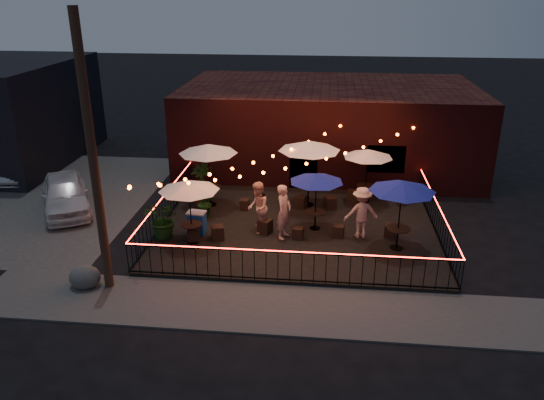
{
  "coord_description": "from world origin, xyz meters",
  "views": [
    {
      "loc": [
        0.91,
        -15.85,
        8.45
      ],
      "look_at": [
        -0.94,
        1.85,
        1.23
      ],
      "focal_mm": 35.0,
      "sensor_mm": 36.0,
      "label": 1
    }
  ],
  "objects": [
    {
      "name": "patio",
      "position": [
        0.0,
        2.0,
        0.07
      ],
      "size": [
        10.0,
        8.0,
        0.15
      ],
      "primitive_type": "cube",
      "color": "black",
      "rests_on": "ground"
    },
    {
      "name": "bistro_chair_9",
      "position": [
        3.33,
        1.52,
        0.37
      ],
      "size": [
        0.45,
        0.45,
        0.45
      ],
      "primitive_type": "cube",
      "rotation": [
        0.0,
        0.0,
        2.9
      ],
      "color": "black",
      "rests_on": "patio"
    },
    {
      "name": "potted_shrub_b",
      "position": [
        -3.54,
        2.43,
        0.76
      ],
      "size": [
        0.81,
        0.74,
        1.21
      ],
      "primitive_type": "imported",
      "rotation": [
        0.0,
        0.0,
        -0.36
      ],
      "color": "#133B0E",
      "rests_on": "patio"
    },
    {
      "name": "bistro_chair_1",
      "position": [
        -2.73,
        0.66,
        0.4
      ],
      "size": [
        0.52,
        0.52,
        0.5
      ],
      "primitive_type": "cube",
      "rotation": [
        0.0,
        0.0,
        3.44
      ],
      "color": "black",
      "rests_on": "patio"
    },
    {
      "name": "fence_left",
      "position": [
        -5.0,
        2.0,
        0.66
      ],
      "size": [
        0.04,
        8.0,
        1.04
      ],
      "rotation": [
        0.0,
        0.0,
        1.57
      ],
      "color": "black",
      "rests_on": "patio"
    },
    {
      "name": "parking_lot",
      "position": [
        -12.0,
        4.0,
        0.01
      ],
      "size": [
        11.0,
        12.0,
        0.02
      ],
      "primitive_type": "cube",
      "color": "#403D3B",
      "rests_on": "ground"
    },
    {
      "name": "fence_right",
      "position": [
        5.0,
        2.0,
        0.66
      ],
      "size": [
        0.04,
        8.0,
        1.04
      ],
      "rotation": [
        0.0,
        0.0,
        1.57
      ],
      "color": "black",
      "rests_on": "patio"
    },
    {
      "name": "cafe_table_0",
      "position": [
        -3.56,
        0.3,
        2.22
      ],
      "size": [
        2.54,
        2.54,
        2.27
      ],
      "rotation": [
        0.0,
        0.0,
        0.28
      ],
      "color": "black",
      "rests_on": "patio"
    },
    {
      "name": "sidewalk",
      "position": [
        0.0,
        -3.25,
        0.03
      ],
      "size": [
        18.0,
        2.5,
        0.05
      ],
      "primitive_type": "cube",
      "color": "#403D3B",
      "rests_on": "ground"
    },
    {
      "name": "bistro_chair_7",
      "position": [
        1.2,
        3.87,
        0.39
      ],
      "size": [
        0.53,
        0.53,
        0.47
      ],
      "primitive_type": "cube",
      "rotation": [
        0.0,
        0.0,
        3.56
      ],
      "color": "black",
      "rests_on": "patio"
    },
    {
      "name": "cafe_table_5",
      "position": [
        2.63,
        4.8,
        2.18
      ],
      "size": [
        2.53,
        2.53,
        2.22
      ],
      "rotation": [
        0.0,
        0.0,
        -0.31
      ],
      "color": "black",
      "rests_on": "patio"
    },
    {
      "name": "utility_pole",
      "position": [
        -5.4,
        -2.6,
        4.0
      ],
      "size": [
        0.26,
        0.26,
        8.0
      ],
      "primitive_type": "cylinder",
      "color": "#392417",
      "rests_on": "ground"
    },
    {
      "name": "car_white",
      "position": [
        -9.35,
        2.85,
        0.73
      ],
      "size": [
        3.55,
        4.57,
        1.45
      ],
      "primitive_type": "imported",
      "rotation": [
        0.0,
        0.0,
        0.5
      ],
      "color": "silver",
      "rests_on": "ground"
    },
    {
      "name": "ground",
      "position": [
        0.0,
        0.0,
        0.0
      ],
      "size": [
        110.0,
        110.0,
        0.0
      ],
      "primitive_type": "plane",
      "color": "black",
      "rests_on": "ground"
    },
    {
      "name": "cafe_table_3",
      "position": [
        0.29,
        4.11,
        2.62
      ],
      "size": [
        2.85,
        2.85,
        2.7
      ],
      "rotation": [
        0.0,
        0.0,
        0.18
      ],
      "color": "black",
      "rests_on": "patio"
    },
    {
      "name": "bistro_chair_5",
      "position": [
        0.08,
        1.0,
        0.36
      ],
      "size": [
        0.4,
        0.4,
        0.41
      ],
      "primitive_type": "cube",
      "rotation": [
        0.0,
        0.0,
        2.98
      ],
      "color": "black",
      "rests_on": "patio"
    },
    {
      "name": "bistro_chair_3",
      "position": [
        -2.2,
        3.4,
        0.36
      ],
      "size": [
        0.36,
        0.36,
        0.42
      ],
      "primitive_type": "cube",
      "rotation": [
        0.0,
        0.0,
        3.13
      ],
      "color": "black",
      "rests_on": "patio"
    },
    {
      "name": "cafe_table_4",
      "position": [
        3.45,
        0.6,
        2.37
      ],
      "size": [
        2.22,
        2.22,
        2.43
      ],
      "rotation": [
        0.0,
        0.0,
        -0.01
      ],
      "color": "black",
      "rests_on": "patio"
    },
    {
      "name": "potted_shrub_c",
      "position": [
        -4.08,
        4.18,
        0.92
      ],
      "size": [
        0.92,
        0.92,
        1.53
      ],
      "primitive_type": "imported",
      "rotation": [
        0.0,
        0.0,
        -0.07
      ],
      "color": "#193C12",
      "rests_on": "patio"
    },
    {
      "name": "cooler",
      "position": [
        -3.56,
        1.02,
        0.58
      ],
      "size": [
        0.69,
        0.53,
        0.85
      ],
      "rotation": [
        0.0,
        0.0,
        -0.12
      ],
      "color": "#164DAC",
      "rests_on": "patio"
    },
    {
      "name": "festoon_lights",
      "position": [
        -1.01,
        1.7,
        2.52
      ],
      "size": [
        10.02,
        8.72,
        1.32
      ],
      "color": "#FF4705",
      "rests_on": "ground"
    },
    {
      "name": "bistro_chair_2",
      "position": [
        -4.03,
        3.43,
        0.36
      ],
      "size": [
        0.36,
        0.36,
        0.42
      ],
      "primitive_type": "cube",
      "rotation": [
        0.0,
        0.0,
        -0.02
      ],
      "color": "black",
      "rests_on": "patio"
    },
    {
      "name": "bistro_chair_8",
      "position": [
        1.5,
        1.28,
        0.37
      ],
      "size": [
        0.42,
        0.42,
        0.44
      ],
      "primitive_type": "cube",
      "rotation": [
        0.0,
        0.0,
        -0.15
      ],
      "color": "black",
      "rests_on": "patio"
    },
    {
      "name": "potted_shrub_a",
      "position": [
        -4.6,
        0.57,
        0.85
      ],
      "size": [
        1.57,
        1.47,
        1.4
      ],
      "primitive_type": "imported",
      "rotation": [
        0.0,
        0.0,
        -0.37
      ],
      "color": "#12410E",
      "rests_on": "patio"
    },
    {
      "name": "brick_building",
      "position": [
        1.0,
        9.99,
        2.0
      ],
      "size": [
        14.0,
        8.0,
        4.0
      ],
      "color": "#330E0E",
      "rests_on": "ground"
    },
    {
      "name": "bistro_chair_4",
      "position": [
        -1.13,
        1.33,
        0.4
      ],
      "size": [
        0.57,
        0.57,
        0.51
      ],
      "primitive_type": "cube",
      "rotation": [
        0.0,
        0.0,
        -0.42
      ],
      "color": "black",
      "rests_on": "patio"
    },
    {
      "name": "bistro_chair_6",
      "position": [
        0.02,
        3.81,
        0.39
      ],
      "size": [
        0.52,
        0.52,
        0.49
      ],
      "primitive_type": "cube",
      "rotation": [
        0.0,
        0.0,
        -0.33
      ],
      "color": "black",
      "rests_on": "patio"
    },
    {
      "name": "patron_a",
      "position": [
        -0.44,
        1.04,
        1.14
      ],
      "size": [
        0.69,
        0.84,
        1.97
      ],
      "primitive_type": "imported",
      "rotation": [
        0.0,
        0.0,
        1.21
      ],
      "color": "tan",
      "rests_on": "patio"
    },
    {
      "name": "bistro_chair_0",
      "position": [
        -3.56,
        0.46,
        0.4
      ],
      "size": [
        0.51,
        0.51,
        0.5
      ],
      "primitive_type": "cube",
      "rotation": [
        0.0,
        0.0,
        0.23
      ],
      "color": "black",
      "rests_on": "patio"
    },
    {
      "name": "car_silver",
      "position": [
        -13.1,
        6.54,
        0.7
      ],
      "size": [
        2.02,
        4.4,
        1.4
      ],
      "primitive_type": "imported",
      "rotation": [
        0.0,
        0.0,
        0.13
      ],
      "color": "#94939B",
      "rests_on": "ground"
    },
    {
      "name": "fence_front",
      "position": [
        0.0,
        -2.0,
        0.66
      ],
      "size": [
        10.0,
        0.04,
        1.04
      ],
      "color": "black",
      "rests_on": "patio"
    },
    {
      "name": "cafe_table_2",
      "position": [
        0.64,
        1.87,
        2.11
      ],
      "size": [
        2.41,
        2.41,
        2.14
      ],
      "rotation": [
        0.0,
        0.0,
        -0.28
      ],
      "color": "black",
      "rests_on": "patio"
    },
    {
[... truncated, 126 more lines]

